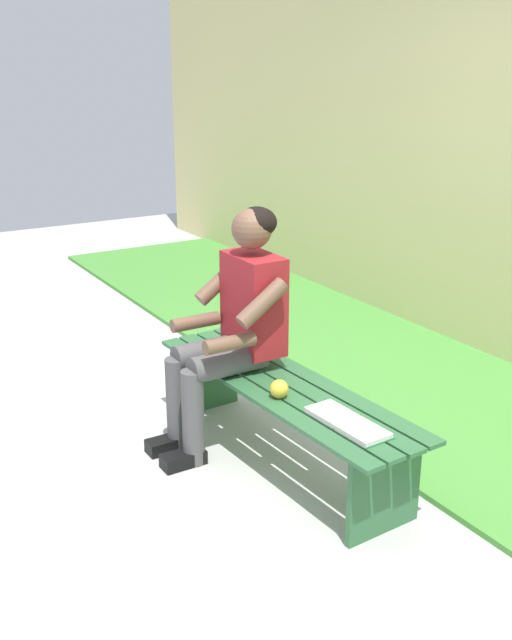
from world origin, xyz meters
name	(u,v)px	position (x,y,z in m)	size (l,w,h in m)	color
ground_plane	(21,424)	(1.12, 1.00, -0.02)	(10.00, 7.00, 0.04)	#B2B2AD
grass_strip	(496,391)	(0.00, -1.54, 0.01)	(9.00, 2.35, 0.03)	#478C38
bench_near	(282,402)	(0.00, 0.00, 0.32)	(1.71, 0.51, 0.42)	#2D6038
person_seated	(233,321)	(0.30, 0.10, 0.67)	(0.50, 0.69, 1.23)	maroon
apple	(279,389)	(-0.13, 0.10, 0.47)	(0.09, 0.09, 0.09)	gold
book_open	(347,423)	(-0.51, 0.00, 0.43)	(0.42, 0.18, 0.02)	white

